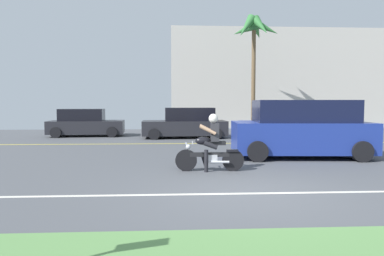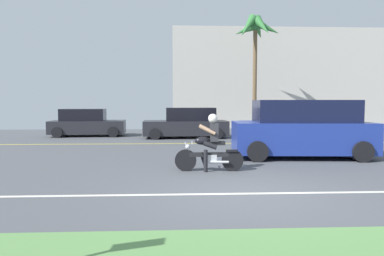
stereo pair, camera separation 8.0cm
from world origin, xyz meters
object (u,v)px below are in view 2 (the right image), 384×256
(motorcyclist, at_px, (210,147))
(parked_car_1, at_px, (187,124))
(palm_tree_0, at_px, (256,34))
(parked_car_2, at_px, (284,124))
(parked_car_0, at_px, (87,123))
(suv_nearby, at_px, (302,130))

(motorcyclist, height_order, parked_car_1, parked_car_1)
(palm_tree_0, bearing_deg, parked_car_2, -76.48)
(parked_car_0, relative_size, palm_tree_0, 0.56)
(suv_nearby, xyz_separation_m, palm_tree_0, (0.93, 11.06, 5.18))
(parked_car_1, bearing_deg, parked_car_0, 167.51)
(motorcyclist, bearing_deg, parked_car_1, 91.66)
(motorcyclist, height_order, parked_car_2, motorcyclist)
(suv_nearby, relative_size, parked_car_0, 1.15)
(suv_nearby, relative_size, parked_car_2, 1.06)
(parked_car_0, distance_m, parked_car_1, 5.54)
(motorcyclist, xyz_separation_m, parked_car_2, (5.03, 9.89, 0.05))
(parked_car_2, distance_m, palm_tree_0, 6.46)
(parked_car_1, xyz_separation_m, parked_car_2, (5.30, 0.61, -0.05))
(motorcyclist, distance_m, palm_tree_0, 15.00)
(parked_car_1, bearing_deg, motorcyclist, -88.34)
(motorcyclist, height_order, parked_car_0, motorcyclist)
(suv_nearby, bearing_deg, parked_car_2, 77.03)
(parked_car_1, distance_m, parked_car_2, 5.34)
(motorcyclist, relative_size, parked_car_0, 0.45)
(suv_nearby, bearing_deg, palm_tree_0, 85.20)
(motorcyclist, xyz_separation_m, palm_tree_0, (4.21, 13.33, 5.46))
(motorcyclist, relative_size, suv_nearby, 0.39)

